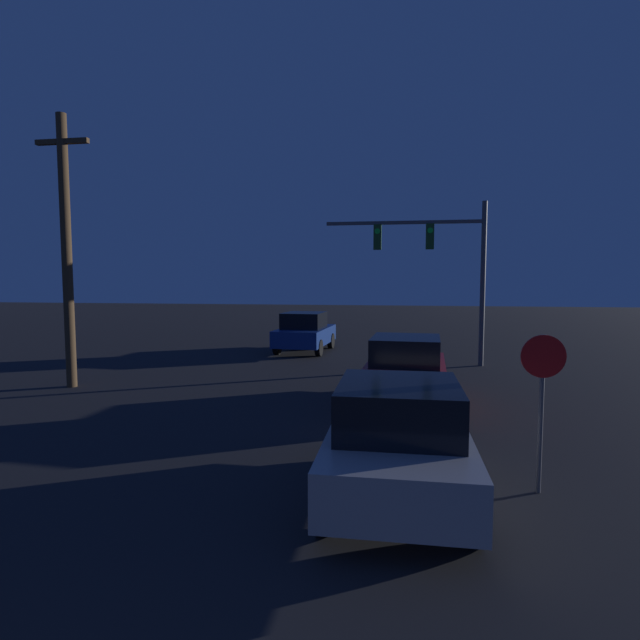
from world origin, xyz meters
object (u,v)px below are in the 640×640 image
(car_mid, at_px, (406,370))
(stop_sign, at_px, (542,386))
(car_near, at_px, (398,440))
(utility_pole, at_px, (66,248))
(car_far, at_px, (305,332))
(traffic_signal_mast, at_px, (440,256))

(car_mid, xyz_separation_m, stop_sign, (1.85, -5.03, 0.74))
(car_near, bearing_deg, utility_pole, 147.44)
(car_mid, height_order, car_far, same)
(stop_sign, xyz_separation_m, utility_pole, (-11.36, 5.48, 2.41))
(car_far, distance_m, traffic_signal_mast, 6.68)
(car_mid, distance_m, stop_sign, 5.41)
(car_near, height_order, car_far, same)
(traffic_signal_mast, relative_size, stop_sign, 2.51)
(car_near, distance_m, car_far, 14.46)
(car_near, xyz_separation_m, car_mid, (0.17, 5.52, 0.00))
(car_mid, relative_size, stop_sign, 1.70)
(car_near, distance_m, utility_pole, 11.51)
(utility_pole, bearing_deg, car_mid, -2.66)
(utility_pole, bearing_deg, car_near, -32.56)
(car_mid, xyz_separation_m, utility_pole, (-9.51, 0.44, 3.15))
(car_far, distance_m, stop_sign, 14.72)
(traffic_signal_mast, height_order, stop_sign, traffic_signal_mast)
(car_mid, bearing_deg, traffic_signal_mast, 81.81)
(car_near, xyz_separation_m, utility_pole, (-9.33, 5.96, 3.15))
(car_mid, height_order, traffic_signal_mast, traffic_signal_mast)
(car_near, bearing_deg, car_mid, 88.19)
(car_near, distance_m, car_mid, 5.52)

